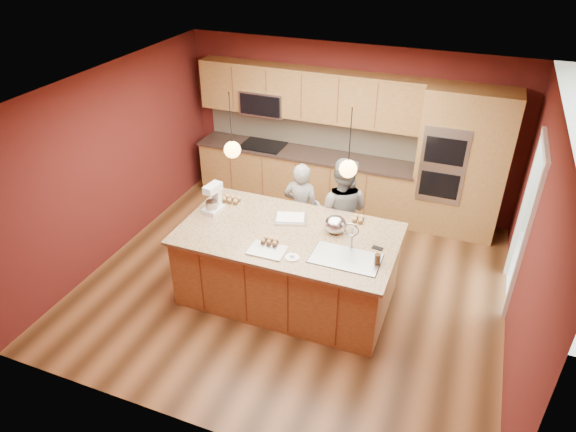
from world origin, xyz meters
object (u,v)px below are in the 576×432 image
at_px(stand_mixer, 213,200).
at_px(mixing_bowl, 335,224).
at_px(island, 289,265).
at_px(person_right, 341,212).
at_px(person_left, 301,210).

relative_size(stand_mixer, mixing_bowl, 1.42).
bearing_deg(stand_mixer, island, 2.12).
xyz_separation_m(island, stand_mixer, (-1.12, 0.14, 0.66)).
distance_m(person_right, mixing_bowl, 0.85).
bearing_deg(person_left, island, 101.25).
bearing_deg(person_right, mixing_bowl, 96.58).
relative_size(island, stand_mixer, 7.00).
bearing_deg(stand_mixer, person_right, 39.42).
relative_size(person_left, stand_mixer, 3.76).
bearing_deg(mixing_bowl, stand_mixer, -177.06).
xyz_separation_m(stand_mixer, mixing_bowl, (1.64, 0.08, -0.06)).
xyz_separation_m(island, mixing_bowl, (0.52, 0.23, 0.60)).
distance_m(stand_mixer, mixing_bowl, 1.65).
xyz_separation_m(person_right, mixing_bowl, (0.14, -0.78, 0.29)).
xyz_separation_m(person_left, person_right, (0.59, 0.00, 0.09)).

